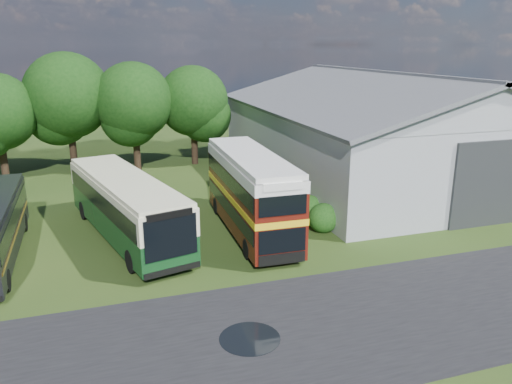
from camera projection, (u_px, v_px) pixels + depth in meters
name	position (u px, v px, depth m)	size (l,w,h in m)	color
ground	(263.00, 294.00, 20.94)	(120.00, 120.00, 0.00)	#1E3410
asphalt_road	(362.00, 319.00, 19.09)	(60.00, 8.00, 0.02)	black
puddle	(250.00, 339.00, 17.76)	(2.20, 2.20, 0.01)	black
storage_shed	(380.00, 124.00, 38.76)	(18.80, 24.80, 8.15)	gray
tree_mid	(67.00, 96.00, 39.46)	(6.80, 6.80, 9.60)	black
tree_right_a	(133.00, 101.00, 40.16)	(6.26, 6.26, 8.83)	black
tree_right_b	(193.00, 101.00, 42.43)	(5.98, 5.98, 8.45)	black
shrub_front	(323.00, 231.00, 28.07)	(1.70, 1.70, 1.70)	#194714
shrub_mid	(309.00, 220.00, 29.89)	(1.60, 1.60, 1.60)	#194714
shrub_back	(296.00, 209.00, 31.72)	(1.80, 1.80, 1.80)	#194714
bus_green_single	(126.00, 206.00, 26.59)	(5.78, 12.57, 3.38)	black
bus_maroon_double	(251.00, 194.00, 27.32)	(2.89, 10.46, 4.47)	black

